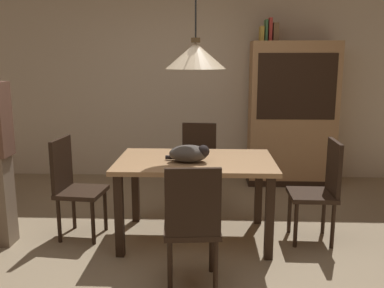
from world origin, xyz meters
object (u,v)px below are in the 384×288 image
(chair_right_side, at_px, (321,187))
(cat_sleeping, at_px, (190,153))
(chair_far_back, at_px, (198,162))
(hutch_bookcase, at_px, (292,117))
(book_yellow_short, at_px, (262,34))
(chair_left_side, at_px, (73,183))
(book_red_tall, at_px, (270,30))
(dining_table, at_px, (195,170))
(book_green_slim, at_px, (266,31))
(book_brown_thick, at_px, (275,32))
(chair_near_front, at_px, (192,222))
(pendant_lamp, at_px, (196,55))

(chair_right_side, distance_m, cat_sleeping, 1.22)
(chair_far_back, relative_size, hutch_bookcase, 0.50)
(book_yellow_short, bearing_deg, cat_sleeping, -113.06)
(chair_left_side, bearing_deg, book_red_tall, 42.25)
(hutch_bookcase, distance_m, book_yellow_short, 1.13)
(dining_table, bearing_deg, cat_sleeping, -115.87)
(book_yellow_short, height_order, book_green_slim, book_green_slim)
(chair_right_side, xyz_separation_m, book_green_slim, (-0.31, 1.83, 1.47))
(cat_sleeping, relative_size, book_red_tall, 1.40)
(book_red_tall, distance_m, book_brown_thick, 0.07)
(chair_far_back, distance_m, book_red_tall, 1.96)
(book_yellow_short, relative_size, book_brown_thick, 0.83)
(chair_near_front, distance_m, book_green_slim, 3.18)
(chair_near_front, bearing_deg, chair_right_side, 38.02)
(chair_near_front, bearing_deg, book_yellow_short, 74.21)
(pendant_lamp, distance_m, book_yellow_short, 2.00)
(cat_sleeping, height_order, pendant_lamp, pendant_lamp)
(chair_near_front, xyz_separation_m, book_green_slim, (0.82, 2.70, 1.47))
(chair_left_side, bearing_deg, dining_table, -0.40)
(chair_far_back, relative_size, book_green_slim, 3.58)
(chair_far_back, xyz_separation_m, hutch_bookcase, (1.19, 0.94, 0.38))
(hutch_bookcase, bearing_deg, book_green_slim, 179.77)
(chair_left_side, distance_m, cat_sleeping, 1.13)
(book_yellow_short, bearing_deg, chair_left_side, -136.28)
(pendant_lamp, xyz_separation_m, book_green_slim, (0.82, 1.82, 0.32))
(cat_sleeping, relative_size, book_yellow_short, 1.96)
(chair_left_side, relative_size, book_green_slim, 3.58)
(chair_far_back, distance_m, book_green_slim, 1.93)
(pendant_lamp, xyz_separation_m, hutch_bookcase, (1.20, 1.82, -0.77))
(dining_table, xyz_separation_m, book_yellow_short, (0.77, 1.82, 1.29))
(chair_far_back, distance_m, book_brown_thick, 1.97)
(dining_table, height_order, pendant_lamp, pendant_lamp)
(chair_right_side, bearing_deg, book_yellow_short, 101.08)
(chair_near_front, distance_m, book_brown_thick, 3.20)
(pendant_lamp, bearing_deg, book_red_tall, 64.47)
(chair_far_back, xyz_separation_m, book_yellow_short, (0.77, 0.95, 1.43))
(cat_sleeping, distance_m, book_red_tall, 2.42)
(dining_table, height_order, book_brown_thick, book_brown_thick)
(dining_table, bearing_deg, chair_right_side, -0.07)
(chair_near_front, relative_size, hutch_bookcase, 0.50)
(chair_left_side, height_order, pendant_lamp, pendant_lamp)
(chair_near_front, bearing_deg, pendant_lamp, 90.45)
(book_brown_thick, bearing_deg, chair_far_back, -134.62)
(chair_left_side, height_order, book_red_tall, book_red_tall)
(chair_near_front, relative_size, book_red_tall, 3.32)
(chair_near_front, bearing_deg, hutch_bookcase, 66.18)
(chair_far_back, relative_size, book_yellow_short, 4.65)
(chair_right_side, bearing_deg, book_red_tall, 98.02)
(pendant_lamp, bearing_deg, chair_near_front, -89.55)
(pendant_lamp, relative_size, book_brown_thick, 5.42)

